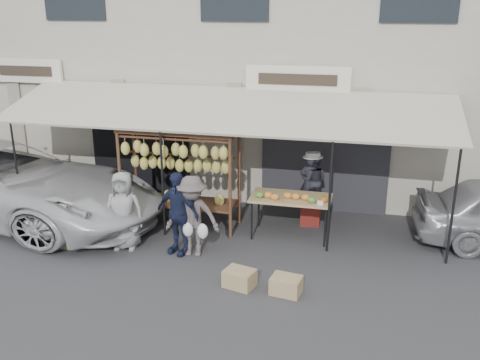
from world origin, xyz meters
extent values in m
plane|color=#2D2D30|center=(0.00, 0.00, 0.00)|extent=(90.00, 90.00, 0.00)
cube|color=#BAB0A0|center=(0.00, 6.50, 3.50)|extent=(24.00, 6.00, 7.00)
cube|color=#232328|center=(2.20, 3.46, 1.25)|extent=(3.00, 0.10, 2.50)
cube|color=black|center=(-2.50, 3.46, 1.25)|extent=(2.60, 0.10, 2.50)
cube|color=silver|center=(1.50, 3.40, 3.15)|extent=(2.40, 0.10, 0.60)
cube|color=silver|center=(-5.50, 3.40, 3.15)|extent=(2.00, 0.10, 0.60)
cube|color=beige|center=(0.00, 2.30, 2.60)|extent=(10.00, 2.34, 0.63)
cylinder|color=black|center=(-4.50, 1.15, 1.15)|extent=(0.05, 0.05, 2.30)
cylinder|color=black|center=(-1.00, 1.15, 1.15)|extent=(0.05, 0.05, 2.30)
cylinder|color=black|center=(2.50, 1.15, 1.15)|extent=(0.05, 0.05, 2.30)
cylinder|color=black|center=(4.80, 1.15, 1.15)|extent=(0.05, 0.05, 2.30)
cylinder|color=#4D2D18|center=(-2.08, 1.37, 1.10)|extent=(0.07, 0.07, 2.20)
cylinder|color=#4D2D18|center=(0.42, 1.37, 1.10)|extent=(0.07, 0.07, 2.20)
cylinder|color=#4D2D18|center=(-2.08, 2.17, 1.10)|extent=(0.07, 0.07, 2.20)
cylinder|color=#4D2D18|center=(0.42, 2.17, 1.10)|extent=(0.07, 0.07, 2.20)
cube|color=#4D2D18|center=(-0.83, 1.77, 2.20)|extent=(2.60, 0.90, 0.07)
cylinder|color=#4D2D18|center=(-0.83, 1.42, 2.08)|extent=(2.50, 0.05, 0.05)
cylinder|color=#4D2D18|center=(-0.83, 2.12, 2.08)|extent=(2.50, 0.05, 0.05)
cylinder|color=#4D2D18|center=(-0.83, 1.77, 1.65)|extent=(2.50, 0.05, 0.05)
cube|color=#4D2D18|center=(-0.83, 1.77, 0.55)|extent=(2.50, 0.80, 0.05)
ellipsoid|color=#E7DA6A|center=(-1.93, 1.42, 1.82)|extent=(0.20, 0.18, 0.30)
ellipsoid|color=#E7DA6A|center=(-1.71, 1.57, 1.84)|extent=(0.20, 0.18, 0.30)
ellipsoid|color=#E7DA6A|center=(-1.49, 1.42, 1.81)|extent=(0.20, 0.18, 0.30)
ellipsoid|color=#E7DA6A|center=(-1.27, 1.57, 1.81)|extent=(0.20, 0.18, 0.30)
ellipsoid|color=#E7DA6A|center=(-1.05, 1.42, 1.80)|extent=(0.20, 0.18, 0.30)
ellipsoid|color=#E7DA6A|center=(-0.83, 1.57, 1.83)|extent=(0.20, 0.18, 0.30)
ellipsoid|color=#E7DA6A|center=(-0.61, 1.42, 1.83)|extent=(0.20, 0.18, 0.30)
ellipsoid|color=#E7DA6A|center=(-0.39, 1.57, 1.83)|extent=(0.20, 0.18, 0.30)
ellipsoid|color=#E7DA6A|center=(-0.17, 1.42, 1.84)|extent=(0.20, 0.18, 0.30)
ellipsoid|color=#E7DA6A|center=(0.05, 1.57, 1.80)|extent=(0.20, 0.18, 0.30)
ellipsoid|color=#E7DA6A|center=(0.27, 1.42, 1.85)|extent=(0.20, 0.18, 0.30)
ellipsoid|color=#E7DA6A|center=(-1.88, 1.77, 1.44)|extent=(0.20, 0.18, 0.30)
ellipsoid|color=#E7DA6A|center=(-1.67, 1.77, 1.40)|extent=(0.20, 0.18, 0.30)
ellipsoid|color=#E7DA6A|center=(-1.46, 1.77, 1.44)|extent=(0.20, 0.18, 0.30)
ellipsoid|color=#E7DA6A|center=(-1.25, 1.77, 1.44)|extent=(0.20, 0.18, 0.30)
ellipsoid|color=#E7DA6A|center=(-1.04, 1.77, 1.45)|extent=(0.20, 0.18, 0.30)
ellipsoid|color=#E7DA6A|center=(-0.83, 1.77, 1.40)|extent=(0.20, 0.18, 0.30)
ellipsoid|color=#E7DA6A|center=(-0.62, 1.77, 1.41)|extent=(0.20, 0.18, 0.30)
ellipsoid|color=#E7DA6A|center=(-0.41, 1.77, 1.43)|extent=(0.20, 0.18, 0.30)
ellipsoid|color=#E7DA6A|center=(-0.20, 1.77, 1.44)|extent=(0.20, 0.18, 0.30)
ellipsoid|color=#E7DA6A|center=(0.01, 1.77, 1.43)|extent=(0.20, 0.18, 0.30)
ellipsoid|color=#E7DA6A|center=(0.22, 1.77, 1.44)|extent=(0.20, 0.18, 0.30)
cube|color=tan|center=(1.66, 1.72, 0.88)|extent=(1.70, 0.90, 0.05)
cylinder|color=black|center=(0.89, 1.35, 0.42)|extent=(0.04, 0.04, 0.85)
cylinder|color=black|center=(2.43, 1.35, 0.42)|extent=(0.04, 0.04, 0.85)
cylinder|color=black|center=(0.89, 2.09, 0.42)|extent=(0.04, 0.04, 0.85)
cylinder|color=black|center=(2.43, 2.09, 0.42)|extent=(0.04, 0.04, 0.85)
ellipsoid|color=#598C33|center=(1.02, 1.51, 0.97)|extent=(0.18, 0.14, 0.14)
ellipsoid|color=orange|center=(1.21, 1.53, 0.97)|extent=(0.18, 0.14, 0.14)
ellipsoid|color=orange|center=(1.35, 1.45, 0.97)|extent=(0.18, 0.14, 0.14)
ellipsoid|color=orange|center=(1.60, 1.61, 0.97)|extent=(0.18, 0.14, 0.14)
ellipsoid|color=orange|center=(1.78, 1.59, 0.97)|extent=(0.18, 0.14, 0.14)
ellipsoid|color=orange|center=(1.98, 1.58, 0.97)|extent=(0.18, 0.14, 0.14)
ellipsoid|color=#598C33|center=(2.12, 1.45, 0.97)|extent=(0.18, 0.14, 0.14)
ellipsoid|color=#B25919|center=(2.36, 1.53, 0.97)|extent=(0.18, 0.14, 0.14)
imported|color=black|center=(1.96, 2.44, 1.03)|extent=(0.48, 0.36, 1.18)
imported|color=#24242E|center=(2.06, 2.47, 1.05)|extent=(0.57, 0.46, 1.14)
imported|color=gray|center=(-1.54, 0.35, 0.82)|extent=(0.86, 0.63, 1.63)
imported|color=#1B213F|center=(-0.41, 0.40, 0.85)|extent=(1.08, 0.73, 1.71)
imported|color=#554E4B|center=(-0.09, 0.38, 0.83)|extent=(1.13, 0.73, 1.65)
cube|color=maroon|center=(1.96, 2.44, 0.22)|extent=(0.39, 0.39, 0.44)
cube|color=maroon|center=(2.06, 2.47, 0.24)|extent=(0.42, 0.42, 0.48)
cube|color=tan|center=(1.10, -0.64, 0.16)|extent=(0.60, 0.52, 0.31)
cube|color=tan|center=(1.95, -0.69, 0.15)|extent=(0.57, 0.47, 0.31)
cube|color=tan|center=(-2.87, 0.16, 0.15)|extent=(0.54, 0.44, 0.29)
camera|label=1|loc=(3.08, -8.86, 4.80)|focal=40.00mm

